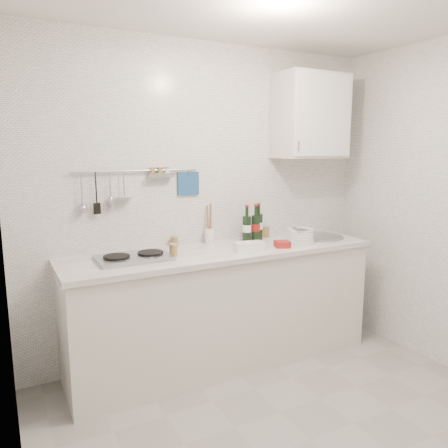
# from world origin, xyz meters

# --- Properties ---
(floor) EXTENTS (3.00, 3.00, 0.00)m
(floor) POSITION_xyz_m (0.00, 0.00, 0.00)
(floor) COLOR gray
(floor) RESTS_ON ground
(back_wall) EXTENTS (3.00, 0.02, 2.50)m
(back_wall) POSITION_xyz_m (0.00, 1.40, 1.25)
(back_wall) COLOR silver
(back_wall) RESTS_ON floor
(wall_left) EXTENTS (0.02, 2.80, 2.50)m
(wall_left) POSITION_xyz_m (-1.50, 0.00, 1.25)
(wall_left) COLOR silver
(wall_left) RESTS_ON floor
(counter) EXTENTS (2.44, 0.64, 0.96)m
(counter) POSITION_xyz_m (0.01, 1.10, 0.43)
(counter) COLOR beige
(counter) RESTS_ON floor
(wall_rail) EXTENTS (0.98, 0.09, 0.34)m
(wall_rail) POSITION_xyz_m (-0.60, 1.37, 1.43)
(wall_rail) COLOR #93969B
(wall_rail) RESTS_ON back_wall
(wall_cabinet) EXTENTS (0.60, 0.38, 0.70)m
(wall_cabinet) POSITION_xyz_m (0.90, 1.22, 1.95)
(wall_cabinet) COLOR beige
(wall_cabinet) RESTS_ON back_wall
(plate_stack_hob) EXTENTS (0.25, 0.24, 0.02)m
(plate_stack_hob) POSITION_xyz_m (-0.78, 1.15, 0.93)
(plate_stack_hob) COLOR #4D78AF
(plate_stack_hob) RESTS_ON counter
(plate_stack_sink) EXTENTS (0.28, 0.27, 0.12)m
(plate_stack_sink) POSITION_xyz_m (0.67, 1.03, 0.97)
(plate_stack_sink) COLOR white
(plate_stack_sink) RESTS_ON counter
(wine_bottles) EXTENTS (0.22, 0.13, 0.31)m
(wine_bottles) POSITION_xyz_m (0.36, 1.23, 1.07)
(wine_bottles) COLOR black
(wine_bottles) RESTS_ON counter
(butter_dish) EXTENTS (0.24, 0.15, 0.07)m
(butter_dish) POSITION_xyz_m (0.15, 0.97, 0.95)
(butter_dish) COLOR white
(butter_dish) RESTS_ON counter
(strawberry_punnet) EXTENTS (0.15, 0.15, 0.05)m
(strawberry_punnet) POSITION_xyz_m (0.44, 0.95, 0.94)
(strawberry_punnet) COLOR red
(strawberry_punnet) RESTS_ON counter
(utensil_crock) EXTENTS (0.08, 0.08, 0.33)m
(utensil_crock) POSITION_xyz_m (-0.00, 1.34, 1.00)
(utensil_crock) COLOR white
(utensil_crock) RESTS_ON counter
(jar_a) EXTENTS (0.06, 0.06, 0.09)m
(jar_a) POSITION_xyz_m (-0.30, 1.35, 0.96)
(jar_a) COLOR olive
(jar_a) RESTS_ON counter
(jar_b) EXTENTS (0.07, 0.07, 0.09)m
(jar_b) POSITION_xyz_m (0.55, 1.34, 0.97)
(jar_b) COLOR olive
(jar_b) RESTS_ON counter
(jar_c) EXTENTS (0.06, 0.06, 0.07)m
(jar_c) POSITION_xyz_m (0.43, 1.27, 0.96)
(jar_c) COLOR olive
(jar_c) RESTS_ON counter
(jar_d) EXTENTS (0.06, 0.06, 0.09)m
(jar_d) POSITION_xyz_m (-0.42, 1.06, 0.97)
(jar_d) COLOR olive
(jar_d) RESTS_ON counter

